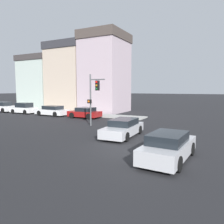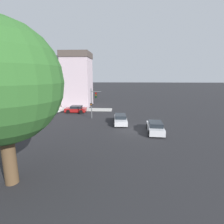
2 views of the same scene
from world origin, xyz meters
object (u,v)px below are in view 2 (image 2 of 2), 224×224
object	(u,v)px
parked_car_0	(76,109)
crossing_car_1	(155,127)
crossing_car_0	(120,119)
parked_car_1	(49,109)
parked_car_2	(21,108)
traffic_signal	(94,99)

from	to	relation	value
parked_car_0	crossing_car_1	bearing A→B (deg)	137.44
crossing_car_1	crossing_car_0	bearing A→B (deg)	50.77
parked_car_0	parked_car_1	xyz separation A→B (m)	(-0.09, 5.09, 0.01)
crossing_car_0	parked_car_0	distance (m)	11.01
crossing_car_0	parked_car_0	xyz separation A→B (m)	(7.19, 8.34, 0.00)
parked_car_0	parked_car_2	bearing A→B (deg)	-1.40
parked_car_1	parked_car_2	size ratio (longest dim) A/B	1.19
parked_car_2	traffic_signal	bearing A→B (deg)	161.62
parked_car_1	crossing_car_0	bearing A→B (deg)	154.27
parked_car_1	parked_car_2	distance (m)	5.43
traffic_signal	parked_car_0	world-z (taller)	traffic_signal
traffic_signal	crossing_car_1	bearing A→B (deg)	52.45
traffic_signal	parked_car_2	bearing A→B (deg)	-106.66
parked_car_0	crossing_car_0	bearing A→B (deg)	138.09
traffic_signal	parked_car_0	xyz separation A→B (m)	(4.45, 4.08, -2.47)
parked_car_2	crossing_car_0	bearing A→B (deg)	157.75
parked_car_0	traffic_signal	bearing A→B (deg)	131.38
parked_car_0	parked_car_2	distance (m)	10.51
crossing_car_0	crossing_car_1	world-z (taller)	crossing_car_1
crossing_car_0	parked_car_1	world-z (taller)	parked_car_1
traffic_signal	crossing_car_0	xyz separation A→B (m)	(-2.74, -4.26, -2.47)
crossing_car_0	parked_car_2	bearing A→B (deg)	-113.72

